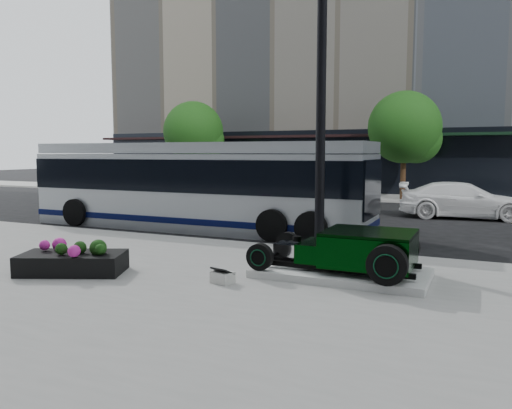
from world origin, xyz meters
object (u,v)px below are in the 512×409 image
at_px(hot_rod, 358,249).
at_px(flower_planter, 73,261).
at_px(lamppost, 321,104).
at_px(transit_bus, 196,185).
at_px(white_sedan, 463,200).

relative_size(hot_rod, flower_planter, 1.39).
relative_size(lamppost, transit_bus, 0.66).
relative_size(lamppost, white_sedan, 1.63).
bearing_deg(white_sedan, hot_rod, 166.63).
bearing_deg(transit_bus, lamppost, -26.16).
bearing_deg(lamppost, hot_rod, -57.07).
xyz_separation_m(lamppost, white_sedan, (3.04, 9.24, -3.10)).
distance_m(flower_planter, white_sedan, 15.36).
bearing_deg(lamppost, transit_bus, 153.84).
bearing_deg(lamppost, white_sedan, 71.78).
height_order(lamppost, transit_bus, lamppost).
distance_m(hot_rod, flower_planter, 5.85).
xyz_separation_m(hot_rod, lamppost, (-1.55, 2.40, 3.12)).
xyz_separation_m(hot_rod, flower_planter, (-5.47, -2.04, -0.33)).
bearing_deg(flower_planter, hot_rod, 20.47).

